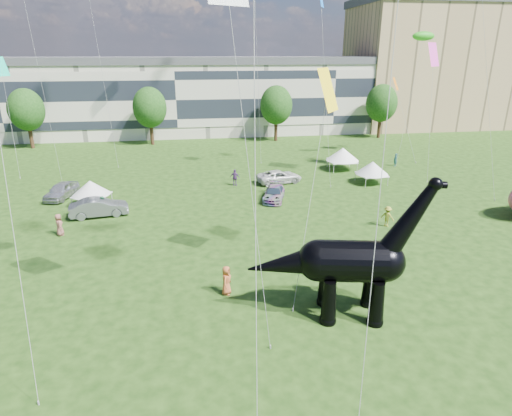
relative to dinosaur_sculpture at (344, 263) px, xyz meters
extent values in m
plane|color=#16330C|center=(-2.01, -3.57, -3.17)|extent=(220.00, 220.00, 0.00)
cube|color=beige|center=(-10.01, 58.43, 2.83)|extent=(78.00, 11.00, 12.00)
cube|color=tan|center=(37.99, 61.43, 7.83)|extent=(28.00, 18.00, 22.00)
cylinder|color=#382314|center=(-32.01, 49.43, -1.57)|extent=(0.56, 0.56, 3.20)
ellipsoid|color=#14380F|center=(-32.01, 49.43, 3.15)|extent=(5.20, 5.20, 6.24)
cylinder|color=#382314|center=(-14.01, 49.43, -1.57)|extent=(0.56, 0.56, 3.20)
ellipsoid|color=#14380F|center=(-14.01, 49.43, 3.15)|extent=(5.20, 5.20, 6.24)
cylinder|color=#382314|center=(5.99, 49.43, -1.57)|extent=(0.56, 0.56, 3.20)
ellipsoid|color=#14380F|center=(5.99, 49.43, 3.15)|extent=(5.20, 5.20, 6.24)
cylinder|color=#382314|center=(23.99, 49.43, -1.57)|extent=(0.56, 0.56, 3.20)
ellipsoid|color=#14380F|center=(23.99, 49.43, 3.15)|extent=(5.20, 5.20, 6.24)
cone|color=black|center=(-0.99, -0.75, -1.90)|extent=(1.04, 1.04, 2.55)
sphere|color=black|center=(-0.99, -0.75, -3.02)|extent=(0.94, 0.94, 0.94)
cone|color=black|center=(-0.62, 1.08, -1.90)|extent=(1.04, 1.04, 2.55)
sphere|color=black|center=(-0.62, 1.08, -3.02)|extent=(0.94, 0.94, 0.94)
cone|color=black|center=(1.51, -1.26, -1.90)|extent=(1.04, 1.04, 2.55)
sphere|color=black|center=(1.51, -1.26, -3.02)|extent=(0.94, 0.94, 0.94)
cone|color=black|center=(1.88, 0.58, -1.90)|extent=(1.04, 1.04, 2.55)
sphere|color=black|center=(1.88, 0.58, -3.02)|extent=(0.94, 0.94, 0.94)
cylinder|color=black|center=(0.36, -0.07, 0.14)|extent=(3.96, 2.96, 2.30)
sphere|color=black|center=(-1.39, 0.28, 0.14)|extent=(2.30, 2.30, 2.30)
sphere|color=black|center=(2.11, -0.43, 0.14)|extent=(2.21, 2.21, 2.21)
cone|color=black|center=(3.13, -0.63, 2.61)|extent=(3.39, 1.88, 4.50)
sphere|color=black|center=(4.15, -0.84, 4.56)|extent=(0.71, 0.71, 0.71)
cylinder|color=black|center=(4.40, -0.89, 4.52)|extent=(0.66, 0.48, 0.37)
cone|color=black|center=(-3.11, 0.63, -0.14)|extent=(4.76, 2.64, 2.50)
imported|color=silver|center=(-21.12, 23.71, -2.37)|extent=(3.02, 5.03, 1.60)
imported|color=slate|center=(-16.40, 17.91, -2.34)|extent=(5.26, 2.56, 1.66)
imported|color=silver|center=(1.71, 25.66, -2.47)|extent=(5.47, 3.35, 1.41)
imported|color=#595960|center=(0.02, 19.97, -2.50)|extent=(3.19, 5.01, 1.35)
cube|color=silver|center=(11.90, 23.91, -2.13)|extent=(3.01, 3.01, 0.11)
cone|color=silver|center=(11.90, 23.91, -1.38)|extent=(3.82, 3.82, 1.42)
cylinder|color=#999999|center=(10.67, 22.51, -2.65)|extent=(0.06, 0.06, 1.04)
cylinder|color=#999999|center=(13.31, 22.68, -2.65)|extent=(0.06, 0.06, 1.04)
cylinder|color=#999999|center=(10.50, 25.15, -2.65)|extent=(0.06, 0.06, 1.04)
cylinder|color=#999999|center=(13.14, 25.32, -2.65)|extent=(0.06, 0.06, 1.04)
cube|color=white|center=(10.61, 30.02, -2.02)|extent=(3.29, 3.29, 0.13)
cone|color=white|center=(10.61, 30.02, -1.18)|extent=(4.17, 4.17, 1.58)
cylinder|color=#999999|center=(9.07, 28.62, -2.60)|extent=(0.06, 0.06, 1.16)
cylinder|color=#999999|center=(12.01, 28.49, -2.60)|extent=(0.06, 0.06, 1.16)
cylinder|color=#999999|center=(9.20, 31.56, -2.60)|extent=(0.06, 0.06, 1.16)
cylinder|color=#999999|center=(12.14, 31.43, -2.60)|extent=(0.06, 0.06, 1.16)
cube|color=silver|center=(-17.64, 21.08, -2.15)|extent=(3.69, 3.69, 0.11)
cone|color=silver|center=(-17.64, 21.08, -1.41)|extent=(4.68, 4.68, 1.39)
cylinder|color=#999999|center=(-19.36, 20.44, -2.66)|extent=(0.06, 0.06, 1.02)
cylinder|color=#999999|center=(-17.01, 19.36, -2.66)|extent=(0.06, 0.06, 1.02)
cylinder|color=#999999|center=(-18.27, 22.80, -2.66)|extent=(0.06, 0.06, 1.02)
cylinder|color=#999999|center=(-15.92, 21.71, -2.66)|extent=(0.06, 0.06, 1.02)
imported|color=#925649|center=(-18.74, 13.94, -2.26)|extent=(0.88, 1.04, 1.82)
imported|color=#AC542B|center=(-6.22, 3.03, -2.24)|extent=(0.87, 1.06, 1.87)
imported|color=#255C88|center=(0.69, 5.69, -2.29)|extent=(0.76, 0.73, 1.76)
imported|color=olive|center=(8.17, 11.75, -2.28)|extent=(1.28, 1.29, 1.78)
imported|color=#54306C|center=(-3.34, 25.34, -2.25)|extent=(1.17, 0.84, 1.85)
imported|color=#2E734C|center=(-16.13, 18.21, -2.29)|extent=(0.78, 0.94, 1.76)
imported|color=#326C7D|center=(18.02, 30.69, -2.35)|extent=(0.44, 0.63, 1.65)
plane|color=orange|center=(20.42, 37.81, 6.58)|extent=(1.66, 1.92, 1.68)
plane|color=yellow|center=(0.29, 5.43, 8.69)|extent=(2.22, 2.58, 2.48)
ellipsoid|color=#259817|center=(21.28, 33.51, 12.58)|extent=(2.66, 3.09, 1.12)
plane|color=#E940B8|center=(19.42, 27.36, 10.48)|extent=(2.61, 2.09, 2.54)
plane|color=#0DC79C|center=(-29.58, 37.01, 9.14)|extent=(1.59, 2.33, 2.19)
camera|label=1|loc=(-7.89, -19.80, 10.85)|focal=30.00mm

